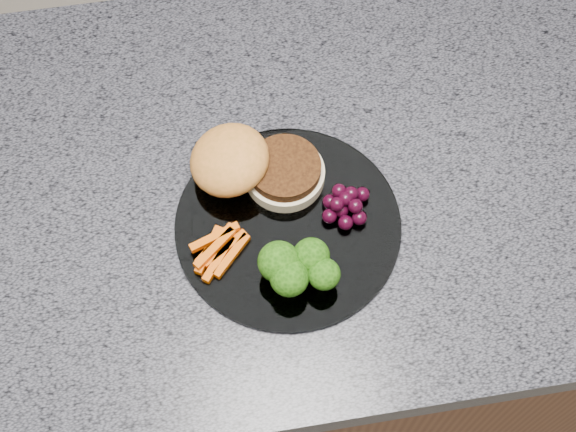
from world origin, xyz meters
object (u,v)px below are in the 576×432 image
object	(u,v)px
plate	(288,225)
burger	(249,166)
grape_bunch	(346,204)
island_cabinet	(260,313)

from	to	relation	value
plate	burger	xyz separation A→B (m)	(-0.03, 0.07, 0.02)
plate	grape_bunch	world-z (taller)	grape_bunch
plate	grape_bunch	distance (m)	0.07
island_cabinet	grape_bunch	size ratio (longest dim) A/B	19.97
island_cabinet	burger	world-z (taller)	burger
island_cabinet	grape_bunch	bearing A→B (deg)	-31.51
grape_bunch	burger	bearing A→B (deg)	148.38
burger	plate	bearing A→B (deg)	-68.81
plate	burger	bearing A→B (deg)	115.81
burger	grape_bunch	size ratio (longest dim) A/B	2.70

